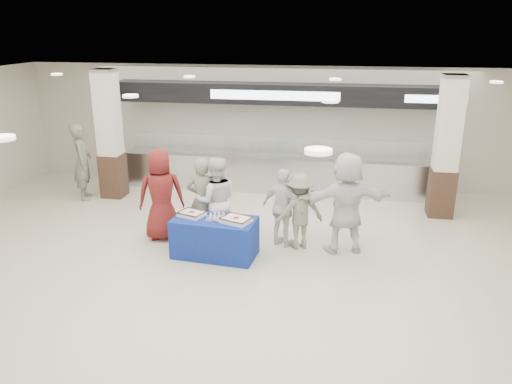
% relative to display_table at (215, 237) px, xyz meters
% --- Properties ---
extents(ground, '(14.00, 14.00, 0.00)m').
position_rel_display_table_xyz_m(ground, '(0.57, -1.22, -0.38)').
color(ground, beige).
rests_on(ground, ground).
extents(serving_line, '(8.70, 0.85, 2.80)m').
position_rel_display_table_xyz_m(serving_line, '(0.58, 4.18, 0.78)').
color(serving_line, silver).
rests_on(serving_line, ground).
extents(column_left, '(0.55, 0.55, 3.20)m').
position_rel_display_table_xyz_m(column_left, '(-3.43, 2.98, 1.15)').
color(column_left, '#332017').
rests_on(column_left, ground).
extents(column_right, '(0.55, 0.55, 3.20)m').
position_rel_display_table_xyz_m(column_right, '(4.57, 2.98, 1.15)').
color(column_right, '#332017').
rests_on(column_right, ground).
extents(display_table, '(1.62, 0.92, 0.75)m').
position_rel_display_table_xyz_m(display_table, '(0.00, 0.00, 0.00)').
color(display_table, navy).
rests_on(display_table, ground).
extents(sheet_cake_left, '(0.55, 0.49, 0.10)m').
position_rel_display_table_xyz_m(sheet_cake_left, '(-0.46, 0.09, 0.42)').
color(sheet_cake_left, white).
rests_on(sheet_cake_left, display_table).
extents(sheet_cake_right, '(0.61, 0.55, 0.10)m').
position_rel_display_table_xyz_m(sheet_cake_right, '(0.44, -0.08, 0.43)').
color(sheet_cake_right, white).
rests_on(sheet_cake_right, display_table).
extents(cupcake_tray, '(0.44, 0.37, 0.06)m').
position_rel_display_table_xyz_m(cupcake_tray, '(0.04, 0.02, 0.41)').
color(cupcake_tray, '#B3B3B8').
rests_on(cupcake_tray, display_table).
extents(civilian_maroon, '(1.08, 0.88, 1.89)m').
position_rel_display_table_xyz_m(civilian_maroon, '(-1.26, 0.64, 0.57)').
color(civilian_maroon, maroon).
rests_on(civilian_maroon, ground).
extents(soldier_a, '(0.67, 0.46, 1.74)m').
position_rel_display_table_xyz_m(soldier_a, '(-0.41, 0.64, 0.50)').
color(soldier_a, '#676C5C').
rests_on(soldier_a, ground).
extents(chef_tall, '(1.01, 0.88, 1.77)m').
position_rel_display_table_xyz_m(chef_tall, '(-0.12, 0.64, 0.51)').
color(chef_tall, white).
rests_on(chef_tall, ground).
extents(chef_short, '(1.00, 0.73, 1.58)m').
position_rel_display_table_xyz_m(chef_short, '(1.21, 0.70, 0.42)').
color(chef_short, white).
rests_on(chef_short, ground).
extents(soldier_b, '(1.13, 0.92, 1.52)m').
position_rel_display_table_xyz_m(soldier_b, '(1.53, 0.66, 0.38)').
color(soldier_b, '#676C5C').
rests_on(soldier_b, ground).
extents(civilian_white, '(1.93, 1.07, 1.99)m').
position_rel_display_table_xyz_m(civilian_white, '(2.41, 0.64, 0.62)').
color(civilian_white, white).
rests_on(civilian_white, ground).
extents(soldier_bg, '(0.68, 0.82, 1.91)m').
position_rel_display_table_xyz_m(soldier_bg, '(-4.06, 2.67, 0.58)').
color(soldier_bg, '#676C5C').
rests_on(soldier_bg, ground).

